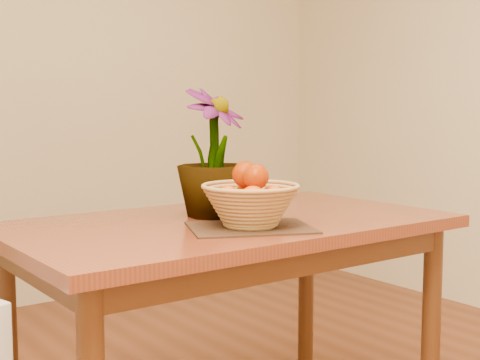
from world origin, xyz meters
TOP-DOWN VIEW (x-y plane):
  - wall_back at (0.00, 2.25)m, footprint 4.00×0.02m
  - table at (0.00, 0.30)m, footprint 1.40×0.80m
  - placemat at (-0.05, 0.13)m, footprint 0.43×0.39m
  - wicker_basket at (-0.05, 0.13)m, footprint 0.29×0.29m
  - orange_pile at (-0.05, 0.13)m, footprint 0.18×0.19m
  - potted_plant at (-0.01, 0.38)m, footprint 0.31×0.31m

SIDE VIEW (x-z plane):
  - table at x=0.00m, z-range 0.29..1.04m
  - placemat at x=-0.05m, z-range 0.75..0.76m
  - wicker_basket at x=-0.05m, z-range 0.75..0.87m
  - orange_pile at x=-0.05m, z-range 0.80..0.94m
  - potted_plant at x=-0.01m, z-range 0.75..1.17m
  - wall_back at x=0.00m, z-range 0.00..2.70m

